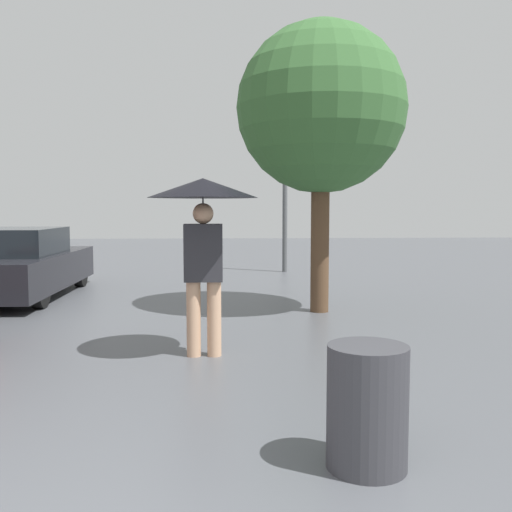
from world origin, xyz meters
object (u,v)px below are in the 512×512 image
at_px(trash_bin, 367,407).
at_px(tree, 321,110).
at_px(parked_car_farthest, 18,265).
at_px(street_lamp, 285,164).
at_px(pedestrian, 203,212).

bearing_deg(trash_bin, tree, 83.56).
distance_m(parked_car_farthest, trash_bin, 8.87).
relative_size(street_lamp, trash_bin, 5.59).
xyz_separation_m(street_lamp, trash_bin, (-0.69, -11.42, -2.42)).
xyz_separation_m(parked_car_farthest, trash_bin, (4.83, -7.44, -0.21)).
height_order(pedestrian, trash_bin, pedestrian).
height_order(tree, trash_bin, tree).
xyz_separation_m(pedestrian, tree, (1.78, 2.71, 1.60)).
distance_m(pedestrian, street_lamp, 8.81).
bearing_deg(trash_bin, street_lamp, 86.56).
height_order(parked_car_farthest, street_lamp, street_lamp).
relative_size(pedestrian, parked_car_farthest, 0.46).
distance_m(parked_car_farthest, tree, 6.33).
height_order(street_lamp, trash_bin, street_lamp).
relative_size(pedestrian, trash_bin, 2.50).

